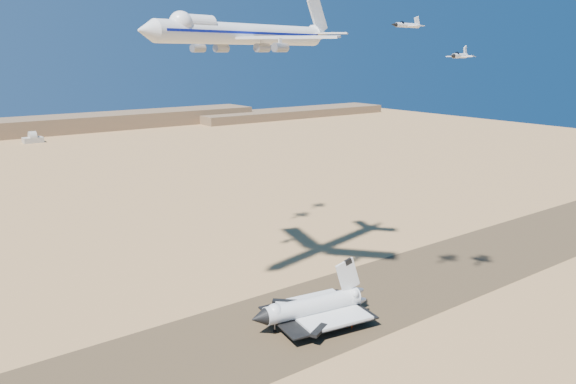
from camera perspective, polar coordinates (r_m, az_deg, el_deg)
ground at (r=187.38m, az=-3.27°, el=-14.37°), size 1200.00×1200.00×0.00m
runway at (r=187.36m, az=-3.27°, el=-14.36°), size 600.00×50.00×0.06m
ridgeline at (r=688.42m, az=-23.43°, el=5.98°), size 960.00×90.00×18.00m
shuttle at (r=192.26m, az=2.44°, el=-11.70°), size 42.79×30.57×21.03m
carrier_747 at (r=196.38m, az=-4.91°, el=15.73°), size 88.87×67.13×22.09m
crew_a at (r=194.08m, az=5.12°, el=-13.02°), size 0.48×0.70×1.86m
crew_b at (r=192.40m, az=6.03°, el=-13.30°), size 0.56×0.93×1.86m
crew_c at (r=191.58m, az=6.50°, el=-13.47°), size 1.06×1.01×1.65m
chase_jet_a at (r=182.63m, az=11.98°, el=16.26°), size 14.84×8.20×3.71m
chase_jet_b at (r=190.14m, az=17.03°, el=13.11°), size 15.70×9.26×4.03m
chase_jet_c at (r=250.38m, az=-6.41°, el=15.43°), size 15.56×9.03×3.96m
chase_jet_d at (r=269.08m, az=-3.64°, el=15.67°), size 13.93×8.25×3.59m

